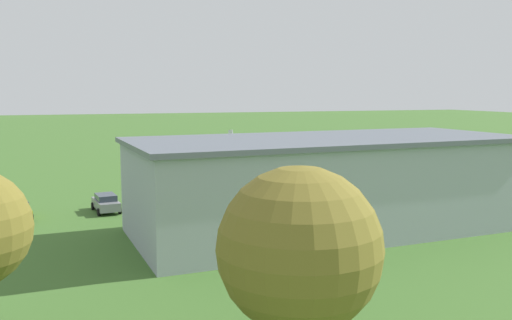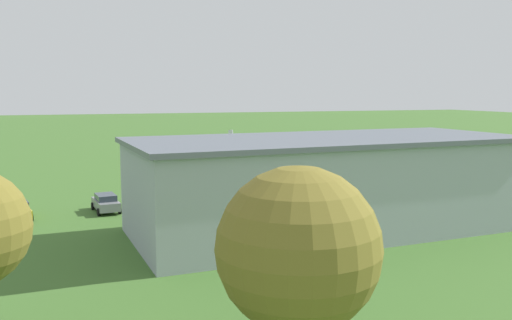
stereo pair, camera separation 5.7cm
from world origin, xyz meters
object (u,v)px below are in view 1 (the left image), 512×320
(car_blue, at_px, (381,183))
(person_at_fence_line, at_px, (246,184))
(hangar, at_px, (328,184))
(car_grey, at_px, (106,203))
(tree_by_windsock, at_px, (299,249))
(biplane, at_px, (241,144))
(car_yellow, at_px, (17,209))
(person_near_hangar_door, at_px, (365,178))
(person_beside_truck, at_px, (345,181))

(car_blue, relative_size, person_at_fence_line, 2.90)
(hangar, xyz_separation_m, car_grey, (15.44, -12.13, -2.73))
(tree_by_windsock, bearing_deg, hangar, -119.70)
(hangar, relative_size, person_at_fence_line, 19.03)
(person_at_fence_line, height_order, tree_by_windsock, tree_by_windsock)
(biplane, bearing_deg, car_grey, 45.99)
(hangar, height_order, tree_by_windsock, tree_by_windsock)
(car_grey, distance_m, car_yellow, 7.12)
(car_blue, height_order, tree_by_windsock, tree_by_windsock)
(person_near_hangar_door, relative_size, tree_by_windsock, 0.19)
(biplane, height_order, tree_by_windsock, tree_by_windsock)
(tree_by_windsock, bearing_deg, person_beside_truck, -121.03)
(hangar, bearing_deg, person_beside_truck, -122.64)
(car_blue, bearing_deg, biplane, -63.02)
(car_yellow, bearing_deg, hangar, 152.54)
(biplane, bearing_deg, person_at_fence_line, 73.96)
(car_grey, bearing_deg, car_yellow, 3.36)
(biplane, height_order, person_at_fence_line, biplane)
(person_near_hangar_door, bearing_deg, person_beside_truck, 20.57)
(person_near_hangar_door, bearing_deg, car_blue, 83.88)
(car_yellow, xyz_separation_m, person_near_hangar_door, (-35.77, -5.11, -0.04))
(car_blue, bearing_deg, hangar, 45.25)
(car_blue, distance_m, car_grey, 28.26)
(person_near_hangar_door, height_order, person_at_fence_line, person_at_fence_line)
(hangar, height_order, car_yellow, hangar)
(hangar, relative_size, tree_by_windsock, 3.84)
(hangar, distance_m, car_grey, 19.82)
(hangar, relative_size, person_beside_truck, 18.63)
(car_blue, bearing_deg, person_near_hangar_door, -96.12)
(car_grey, height_order, person_at_fence_line, person_at_fence_line)
(hangar, bearing_deg, tree_by_windsock, 60.30)
(car_blue, xyz_separation_m, car_grey, (28.24, 0.79, -0.07))
(biplane, relative_size, tree_by_windsock, 1.08)
(person_near_hangar_door, distance_m, tree_by_windsock, 43.98)
(hangar, bearing_deg, car_grey, -38.17)
(biplane, distance_m, person_at_fence_line, 14.90)
(car_yellow, distance_m, tree_by_windsock, 33.53)
(car_blue, distance_m, tree_by_windsock, 40.55)
(biplane, relative_size, person_beside_truck, 5.26)
(car_yellow, bearing_deg, biplane, -142.51)
(hangar, height_order, person_near_hangar_door, hangar)
(hangar, relative_size, car_grey, 6.93)
(person_near_hangar_door, bearing_deg, biplane, -56.07)
(biplane, xyz_separation_m, tree_by_windsock, (14.47, 51.10, 1.26))
(car_grey, relative_size, car_yellow, 0.94)
(person_near_hangar_door, distance_m, person_at_fence_line, 13.97)
(car_grey, xyz_separation_m, person_near_hangar_door, (-28.66, -4.70, -0.06))
(hangar, height_order, person_beside_truck, hangar)
(person_at_fence_line, bearing_deg, person_beside_truck, 170.10)
(car_blue, xyz_separation_m, person_at_fence_line, (13.53, -4.57, -0.10))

